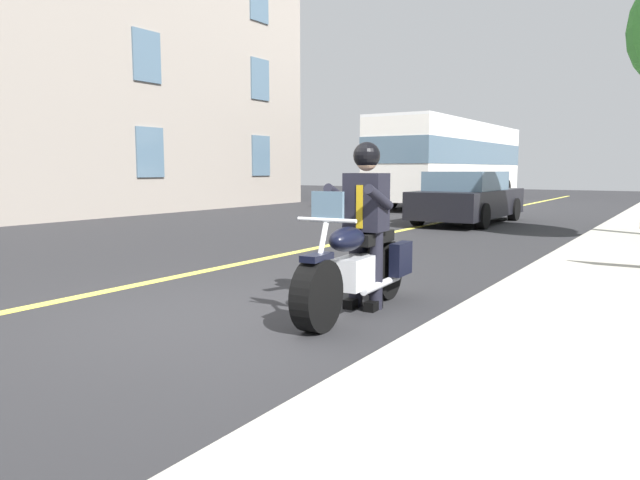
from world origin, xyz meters
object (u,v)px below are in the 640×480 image
bus_near (452,159)px  motorcycle_main (358,268)px  rider_main (366,210)px  car_dark (468,198)px

bus_near → motorcycle_main: bearing=17.4°
bus_near → rider_main: bearing=17.5°
rider_main → bus_near: size_ratio=0.16×
bus_near → car_dark: (7.66, 3.29, -1.18)m
rider_main → car_dark: bearing=-167.1°
rider_main → bus_near: bearing=-162.5°
bus_near → car_dark: 8.42m
motorcycle_main → car_dark: car_dark is taller
motorcycle_main → rider_main: (-0.19, -0.02, 0.58)m
rider_main → bus_near: (-17.80, -5.63, 0.84)m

